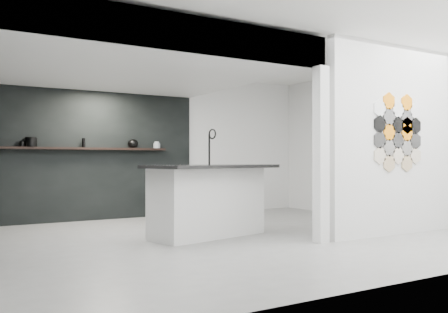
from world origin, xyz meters
TOP-DOWN VIEW (x-y plane):
  - floor at (0.00, 0.00)m, footprint 7.00×6.00m
  - partition_panel at (2.23, -1.00)m, footprint 2.45×0.15m
  - bay_clad_back at (-1.30, 2.97)m, footprint 4.40×0.04m
  - bulkhead at (-1.30, 1.00)m, footprint 4.40×4.00m
  - corner_column at (0.82, -1.00)m, footprint 0.16×0.16m
  - fascia_beam at (-1.30, -0.92)m, footprint 4.40×0.16m
  - display_shelf at (-1.20, 2.87)m, footprint 3.00×0.15m
  - kitchen_island at (-0.21, 0.23)m, footprint 2.09×1.26m
  - stockpot at (-2.15, 2.87)m, footprint 0.26×0.26m
  - kettle at (-0.33, 2.87)m, footprint 0.21×0.21m
  - glass_bowl at (0.15, 2.87)m, footprint 0.15×0.15m
  - glass_vase at (0.15, 2.87)m, footprint 0.09×0.09m
  - bottle_dark at (-1.26, 2.87)m, footprint 0.06×0.06m
  - utensil_cup at (-2.29, 2.87)m, footprint 0.10×0.10m
  - hex_tile_cluster at (2.26, -1.09)m, footprint 1.04×0.02m

SIDE VIEW (x-z plane):
  - floor at x=0.00m, z-range -0.01..0.00m
  - kitchen_island at x=-0.21m, z-range -0.26..1.32m
  - bay_clad_back at x=-1.30m, z-range 0.00..2.35m
  - corner_column at x=0.82m, z-range 0.00..2.35m
  - display_shelf at x=-1.20m, z-range 1.28..1.32m
  - glass_bowl at x=0.15m, z-range 1.32..1.41m
  - utensil_cup at x=-2.29m, z-range 1.32..1.41m
  - glass_vase at x=0.15m, z-range 1.32..1.45m
  - stockpot at x=-2.15m, z-range 1.32..1.48m
  - partition_panel at x=2.23m, z-range 0.00..2.80m
  - bottle_dark at x=-1.26m, z-range 1.32..1.48m
  - kettle at x=-0.33m, z-range 1.32..1.49m
  - hex_tile_cluster at x=2.26m, z-range 0.92..2.09m
  - bulkhead at x=-1.30m, z-range 2.35..2.75m
  - fascia_beam at x=-1.30m, z-range 2.35..2.75m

